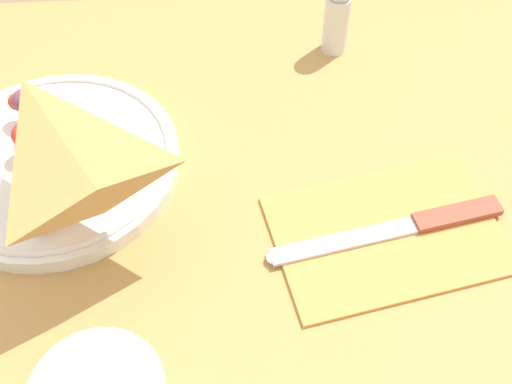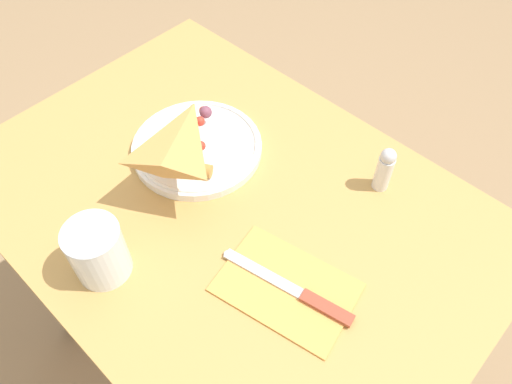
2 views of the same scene
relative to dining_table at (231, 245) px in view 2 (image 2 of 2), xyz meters
name	(u,v)px [view 2 (image 2 of 2)]	position (x,y,z in m)	size (l,w,h in m)	color
ground_plane	(239,355)	(0.00, 0.00, -0.60)	(6.00, 6.00, 0.00)	#997A56
dining_table	(231,245)	(0.00, 0.00, 0.00)	(0.91, 0.64, 0.74)	tan
plate_pizza	(197,145)	(0.12, -0.05, 0.16)	(0.24, 0.24, 0.05)	white
milk_glass	(99,253)	(0.04, 0.22, 0.19)	(0.09, 0.09, 0.10)	white
napkin_folded	(286,287)	(-0.18, 0.05, 0.14)	(0.22, 0.17, 0.00)	#E59E4C
butter_knife	(293,290)	(-0.19, 0.05, 0.15)	(0.22, 0.06, 0.01)	#99422D
salt_shaker	(385,169)	(-0.17, -0.21, 0.19)	(0.03, 0.03, 0.09)	silver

